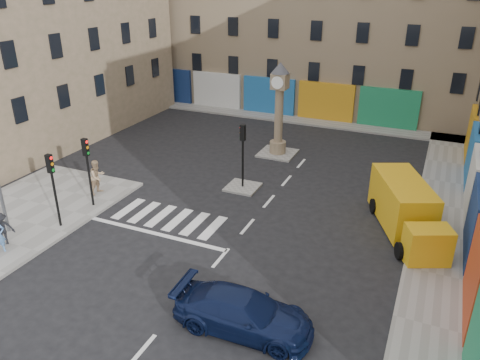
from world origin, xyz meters
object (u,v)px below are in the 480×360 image
Objects in this scene: pedestrian_dark at (2,229)px; traffic_light_island at (243,146)px; traffic_light_left_near at (53,179)px; clock_pillar at (279,103)px; traffic_light_left_far at (87,162)px; yellow_van at (406,209)px; navy_sedan at (243,313)px; pedestrian_tan at (97,177)px.

traffic_light_island is at bearing 4.75° from pedestrian_dark.
traffic_light_left_near is 10.03m from traffic_light_island.
pedestrian_dark is (-1.08, -2.33, -1.69)m from traffic_light_left_near.
pedestrian_dark is at bearing -126.07° from traffic_light_island.
traffic_light_left_near is 15.19m from clock_pillar.
traffic_light_left_far is 13.05m from clock_pillar.
traffic_light_left_far is 0.56× the size of yellow_van.
traffic_light_island is (6.30, 5.40, -0.03)m from traffic_light_left_far.
navy_sedan is at bearing -74.36° from clock_pillar.
clock_pillar is (6.30, 11.40, 0.93)m from traffic_light_left_far.
pedestrian_tan is (-0.67, 3.71, -1.50)m from traffic_light_left_near.
traffic_light_island is 0.61× the size of clock_pillar.
traffic_light_left_near is at bearing -114.55° from clock_pillar.
pedestrian_dark is at bearing -176.39° from pedestrian_tan.
clock_pillar is (0.00, 6.00, 0.96)m from traffic_light_island.
pedestrian_tan reaches higher than navy_sedan.
navy_sedan is 12.06m from pedestrian_dark.
traffic_light_island is at bearing 21.80° from navy_sedan.
navy_sedan is (4.67, -10.67, -1.87)m from traffic_light_island.
clock_pillar is at bearing 13.82° from navy_sedan.
yellow_van is at bearing -38.79° from clock_pillar.
traffic_light_left_near is 4.06m from pedestrian_tan.
clock_pillar is 0.93× the size of yellow_van.
yellow_van is at bearing 23.10° from traffic_light_left_near.
traffic_light_island is at bearing -90.00° from clock_pillar.
traffic_light_left_far reaches higher than traffic_light_island.
traffic_light_left_far reaches higher than pedestrian_dark.
traffic_light_left_near is 11.50m from navy_sedan.
navy_sedan is 10.38m from yellow_van.
traffic_light_left_far is at bearing 62.50° from navy_sedan.
navy_sedan is 2.55× the size of pedestrian_tan.
navy_sedan is at bearing -112.03° from pedestrian_tan.
traffic_light_left_far is 5.14m from pedestrian_dark.
pedestrian_tan is at bearing 165.96° from yellow_van.
pedestrian_dark is at bearing 85.61° from navy_sedan.
traffic_light_left_far is 12.32m from navy_sedan.
traffic_light_left_near is 1.00× the size of traffic_light_left_far.
traffic_light_left_near reaches higher than pedestrian_tan.
traffic_light_left_far is at bearing 27.96° from pedestrian_dark.
traffic_light_left_near reaches higher than navy_sedan.
pedestrian_tan is (-6.97, -4.09, -1.47)m from traffic_light_island.
clock_pillar is 17.54m from navy_sedan.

